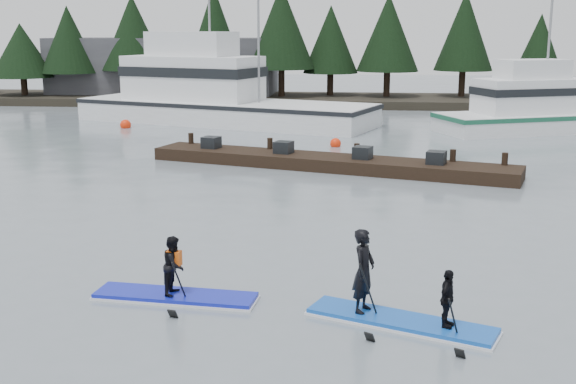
# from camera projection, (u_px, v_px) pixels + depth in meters

# --- Properties ---
(ground) EXTENTS (160.00, 160.00, 0.00)m
(ground) POSITION_uv_depth(u_px,v_px,m) (259.00, 306.00, 15.13)
(ground) COLOR slate
(ground) RESTS_ON ground
(far_shore) EXTENTS (70.00, 8.00, 0.60)m
(far_shore) POSITION_uv_depth(u_px,v_px,m) (335.00, 100.00, 55.82)
(far_shore) COLOR #2D281E
(far_shore) RESTS_ON ground
(treeline) EXTENTS (60.00, 4.00, 8.00)m
(treeline) POSITION_uv_depth(u_px,v_px,m) (335.00, 104.00, 55.89)
(treeline) COLOR black
(treeline) RESTS_ON ground
(waterfront_building) EXTENTS (18.00, 6.00, 5.00)m
(waterfront_building) POSITION_uv_depth(u_px,v_px,m) (164.00, 69.00, 58.66)
(waterfront_building) COLOR #4C4C51
(waterfront_building) RESTS_ON ground
(fishing_boat_large) EXTENTS (19.28, 11.12, 10.40)m
(fishing_boat_large) POSITION_uv_depth(u_px,v_px,m) (216.00, 110.00, 44.74)
(fishing_boat_large) COLOR white
(fishing_boat_large) RESTS_ON ground
(fishing_boat_medium) EXTENTS (13.91, 8.55, 8.14)m
(fishing_boat_medium) POSITION_uv_depth(u_px,v_px,m) (547.00, 121.00, 41.17)
(fishing_boat_medium) COLOR white
(fishing_boat_medium) RESTS_ON ground
(floating_dock) EXTENTS (15.52, 6.57, 0.52)m
(floating_dock) POSITION_uv_depth(u_px,v_px,m) (328.00, 162.00, 30.00)
(floating_dock) COLOR black
(floating_dock) RESTS_ON ground
(buoy_c) EXTENTS (0.56, 0.56, 0.56)m
(buoy_c) POSITION_uv_depth(u_px,v_px,m) (551.00, 132.00, 40.70)
(buoy_c) COLOR red
(buoy_c) RESTS_ON ground
(buoy_a) EXTENTS (0.64, 0.64, 0.64)m
(buoy_a) POSITION_uv_depth(u_px,v_px,m) (126.00, 128.00, 42.44)
(buoy_a) COLOR red
(buoy_a) RESTS_ON ground
(buoy_b) EXTENTS (0.54, 0.54, 0.54)m
(buoy_b) POSITION_uv_depth(u_px,v_px,m) (335.00, 147.00, 35.69)
(buoy_b) COLOR red
(buoy_b) RESTS_ON ground
(buoy_d) EXTENTS (0.56, 0.56, 0.56)m
(buoy_d) POSITION_uv_depth(u_px,v_px,m) (361.00, 156.00, 32.95)
(buoy_d) COLOR red
(buoy_d) RESTS_ON ground
(paddleboard_solo) EXTENTS (3.54, 1.26, 1.84)m
(paddleboard_solo) POSITION_uv_depth(u_px,v_px,m) (175.00, 280.00, 15.41)
(paddleboard_solo) COLOR #131FBB
(paddleboard_solo) RESTS_ON ground
(paddleboard_duo) EXTENTS (3.76, 2.20, 2.33)m
(paddleboard_duo) POSITION_uv_depth(u_px,v_px,m) (394.00, 296.00, 14.11)
(paddleboard_duo) COLOR blue
(paddleboard_duo) RESTS_ON ground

